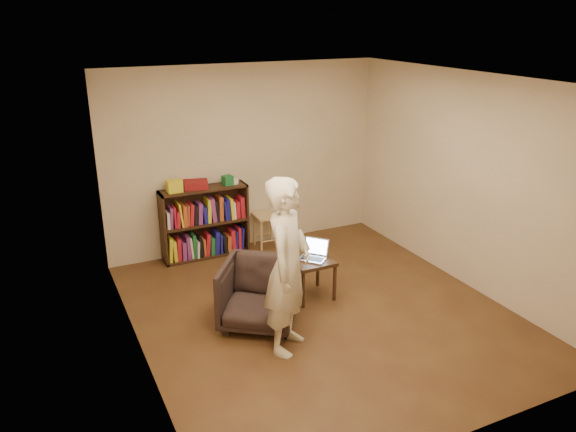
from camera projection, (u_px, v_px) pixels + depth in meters
name	position (u px, v px, depth m)	size (l,w,h in m)	color
floor	(320.00, 312.00, 6.42)	(4.50, 4.50, 0.00)	#432415
ceiling	(325.00, 80.00, 5.53)	(4.50, 4.50, 0.00)	silver
wall_back	(245.00, 158.00, 7.89)	(4.00, 4.00, 0.00)	beige
wall_left	(132.00, 235.00, 5.17)	(4.50, 4.50, 0.00)	beige
wall_right	(467.00, 181.00, 6.79)	(4.50, 4.50, 0.00)	beige
bookshelf	(205.00, 226.00, 7.77)	(1.20, 0.30, 1.00)	black
box_yellow	(174.00, 186.00, 7.36)	(0.20, 0.14, 0.16)	yellow
red_cloth	(196.00, 184.00, 7.53)	(0.31, 0.23, 0.10)	maroon
box_green	(228.00, 180.00, 7.68)	(0.13, 0.13, 0.13)	#1A652F
box_white	(234.00, 181.00, 7.72)	(0.09, 0.09, 0.07)	silver
stool	(266.00, 221.00, 8.09)	(0.34, 0.34, 0.49)	tan
armchair	(259.00, 294.00, 6.06)	(0.78, 0.80, 0.73)	#2E221E
side_table	(311.00, 265.00, 6.64)	(0.48, 0.48, 0.49)	black
laptop	(314.00, 254.00, 6.63)	(0.41, 0.41, 0.22)	#B9BABF
person	(288.00, 266.00, 5.45)	(0.66, 0.43, 1.81)	beige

